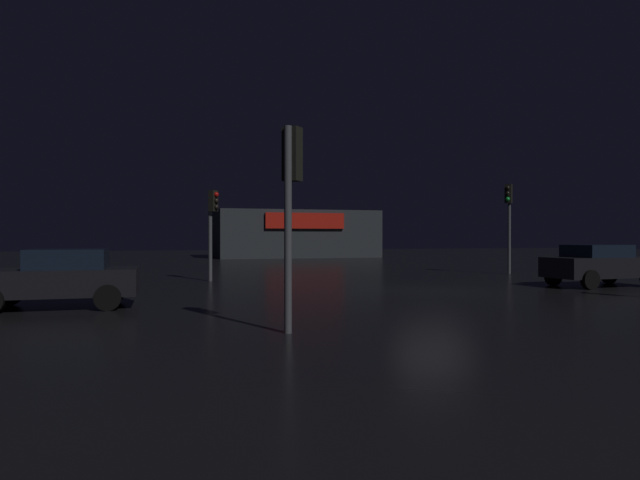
{
  "coord_description": "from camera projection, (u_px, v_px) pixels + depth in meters",
  "views": [
    {
      "loc": [
        -8.81,
        -16.64,
        1.83
      ],
      "look_at": [
        -1.9,
        6.89,
        1.69
      ],
      "focal_mm": 30.91,
      "sensor_mm": 36.0,
      "label": 1
    }
  ],
  "objects": [
    {
      "name": "traffic_signal_cross_right",
      "position": [
        291.0,
        186.0,
        10.5
      ],
      "size": [
        0.42,
        0.42,
        3.93
      ],
      "color": "#595B60",
      "rests_on": "ground"
    },
    {
      "name": "car_far",
      "position": [
        600.0,
        264.0,
        20.29
      ],
      "size": [
        4.21,
        2.14,
        1.54
      ],
      "color": "black",
      "rests_on": "ground"
    },
    {
      "name": "traffic_signal_cross_left",
      "position": [
        212.0,
        218.0,
        22.69
      ],
      "size": [
        0.42,
        0.42,
        3.74
      ],
      "color": "#595B60",
      "rests_on": "ground"
    },
    {
      "name": "traffic_signal_main",
      "position": [
        509.0,
        211.0,
        26.99
      ],
      "size": [
        0.43,
        0.41,
        4.4
      ],
      "color": "#595B60",
      "rests_on": "ground"
    },
    {
      "name": "ground_plane",
      "position": [
        432.0,
        291.0,
        18.46
      ],
      "size": [
        120.0,
        120.0,
        0.0
      ],
      "primitive_type": "plane",
      "color": "black"
    },
    {
      "name": "store_building",
      "position": [
        294.0,
        234.0,
        50.27
      ],
      "size": [
        14.18,
        8.02,
        4.16
      ],
      "color": "#33383D",
      "rests_on": "ground"
    },
    {
      "name": "car_near",
      "position": [
        59.0,
        278.0,
        14.1
      ],
      "size": [
        3.96,
        2.01,
        1.51
      ],
      "color": "black",
      "rests_on": "ground"
    }
  ]
}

